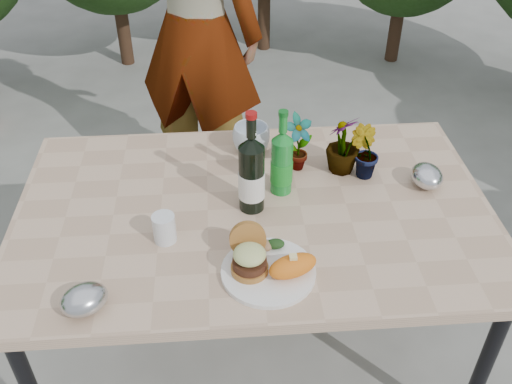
{
  "coord_description": "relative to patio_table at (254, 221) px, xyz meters",
  "views": [
    {
      "loc": [
        -0.11,
        -1.48,
        1.97
      ],
      "look_at": [
        0.0,
        -0.08,
        0.88
      ],
      "focal_mm": 40.0,
      "sensor_mm": 36.0,
      "label": 1
    }
  ],
  "objects": [
    {
      "name": "seedling_left",
      "position": [
        0.17,
        0.22,
        0.17
      ],
      "size": [
        0.14,
        0.12,
        0.22
      ],
      "primitive_type": "imported",
      "rotation": [
        0.0,
        0.0,
        0.4
      ],
      "color": "#2B581E",
      "rests_on": "patio_table"
    },
    {
      "name": "seedling_right",
      "position": [
        0.33,
        0.2,
        0.17
      ],
      "size": [
        0.17,
        0.17,
        0.22
      ],
      "primitive_type": "imported",
      "rotation": [
        0.0,
        0.0,
        3.96
      ],
      "color": "#1F511B",
      "rests_on": "patio_table"
    },
    {
      "name": "blue_bowl",
      "position": [
        0.01,
        0.34,
        0.11
      ],
      "size": [
        0.18,
        0.18,
        0.11
      ],
      "primitive_type": "imported",
      "rotation": [
        0.0,
        0.0,
        -0.4
      ],
      "color": "silver",
      "rests_on": "patio_table"
    },
    {
      "name": "patio_table",
      "position": [
        0.0,
        0.0,
        0.0
      ],
      "size": [
        1.6,
        1.0,
        0.75
      ],
      "color": "tan",
      "rests_on": "ground"
    },
    {
      "name": "person",
      "position": [
        -0.19,
        1.14,
        0.22
      ],
      "size": [
        0.79,
        0.67,
        1.83
      ],
      "primitive_type": "imported",
      "rotation": [
        0.0,
        0.0,
        2.71
      ],
      "color": "#9C684E",
      "rests_on": "ground"
    },
    {
      "name": "sparkling_water",
      "position": [
        0.1,
        0.09,
        0.17
      ],
      "size": [
        0.08,
        0.08,
        0.32
      ],
      "rotation": [
        0.0,
        0.0,
        -0.05
      ],
      "color": "#177F29",
      "rests_on": "patio_table"
    },
    {
      "name": "foil_packet_right",
      "position": [
        0.61,
        0.08,
        0.1
      ],
      "size": [
        0.12,
        0.14,
        0.08
      ],
      "primitive_type": "ellipsoid",
      "rotation": [
        0.0,
        0.0,
        1.65
      ],
      "color": "silver",
      "rests_on": "patio_table"
    },
    {
      "name": "wine_bottle",
      "position": [
        -0.01,
        0.01,
        0.19
      ],
      "size": [
        0.09,
        0.09,
        0.36
      ],
      "rotation": [
        0.0,
        0.0,
        0.18
      ],
      "color": "black",
      "rests_on": "patio_table"
    },
    {
      "name": "foil_packet_left",
      "position": [
        -0.49,
        -0.4,
        0.1
      ],
      "size": [
        0.17,
        0.16,
        0.08
      ],
      "primitive_type": "ellipsoid",
      "rotation": [
        0.0,
        0.0,
        0.51
      ],
      "color": "#B2B4B9",
      "rests_on": "patio_table"
    },
    {
      "name": "dinner_plate",
      "position": [
        0.02,
        -0.31,
        0.06
      ],
      "size": [
        0.28,
        0.28,
        0.01
      ],
      "primitive_type": "cylinder",
      "color": "white",
      "rests_on": "patio_table"
    },
    {
      "name": "grilled_veg",
      "position": [
        0.04,
        -0.21,
        0.09
      ],
      "size": [
        0.08,
        0.05,
        0.03
      ],
      "color": "olive",
      "rests_on": "dinner_plate"
    },
    {
      "name": "seedling_mid",
      "position": [
        0.4,
        0.16,
        0.15
      ],
      "size": [
        0.14,
        0.13,
        0.19
      ],
      "primitive_type": "imported",
      "rotation": [
        0.0,
        0.0,
        2.45
      ],
      "color": "#295E20",
      "rests_on": "patio_table"
    },
    {
      "name": "burger_stack",
      "position": [
        -0.04,
        -0.29,
        0.12
      ],
      "size": [
        0.11,
        0.16,
        0.11
      ],
      "color": "#B7722D",
      "rests_on": "dinner_plate"
    },
    {
      "name": "sweet_potato",
      "position": [
        0.09,
        -0.33,
        0.1
      ],
      "size": [
        0.17,
        0.12,
        0.06
      ],
      "primitive_type": "ellipsoid",
      "rotation": [
        0.0,
        0.0,
        0.35
      ],
      "color": "orange",
      "rests_on": "dinner_plate"
    },
    {
      "name": "plastic_cup",
      "position": [
        -0.29,
        -0.13,
        0.1
      ],
      "size": [
        0.07,
        0.07,
        0.09
      ],
      "primitive_type": "cylinder",
      "color": "silver",
      "rests_on": "patio_table"
    },
    {
      "name": "ground",
      "position": [
        0.0,
        0.0,
        -0.69
      ],
      "size": [
        80.0,
        80.0,
        0.0
      ],
      "primitive_type": "plane",
      "color": "slate",
      "rests_on": "ground"
    }
  ]
}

